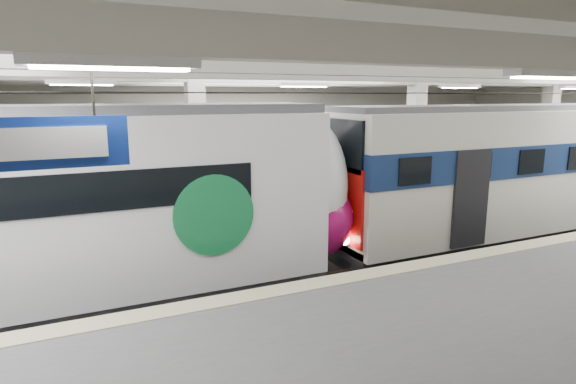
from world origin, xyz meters
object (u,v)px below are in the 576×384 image
wayfinding_sign (16,143)px  modern_emu (93,211)px  far_train (166,171)px  older_rer (512,170)px

wayfinding_sign → modern_emu: bearing=80.6°
far_train → modern_emu: bearing=-117.3°
far_train → wayfinding_sign: (-3.42, -11.32, 2.08)m
far_train → older_rer: bearing=-30.8°
older_rer → far_train: 11.41m
far_train → wayfinding_sign: size_ratio=6.43×
older_rer → far_train: (-9.99, 5.50, -0.16)m
modern_emu → older_rer: 12.60m
wayfinding_sign → far_train: bearing=71.8°
modern_emu → far_train: (2.60, 5.50, -0.06)m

